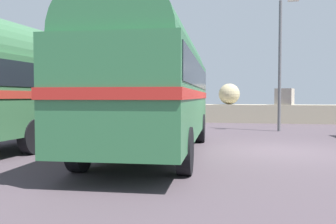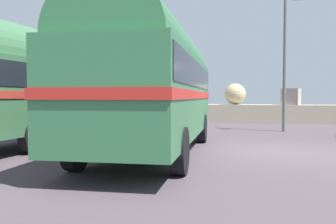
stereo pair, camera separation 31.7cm
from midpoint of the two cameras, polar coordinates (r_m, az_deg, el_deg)
ground at (r=10.76m, az=16.55°, el=-6.03°), size 32.00×26.00×0.02m
breakwater at (r=22.42m, az=12.91°, el=0.27°), size 31.36×2.27×2.48m
vintage_coach at (r=9.82m, az=-3.07°, el=5.20°), size 2.80×8.68×3.70m
second_coach at (r=13.16m, az=-18.66°, el=4.38°), size 3.10×8.75×3.70m
lamp_post at (r=16.89m, az=17.12°, el=8.31°), size 0.75×0.77×5.87m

